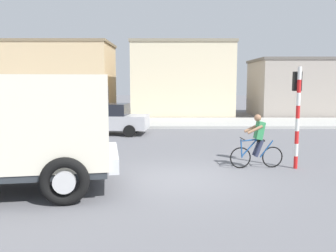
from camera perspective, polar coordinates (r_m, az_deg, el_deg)
The scene contains 9 objects.
ground_plane at distance 10.21m, azimuth 2.43°, elevation -8.47°, with size 120.00×120.00×0.00m, color slate.
sidewalk_far at distance 23.09m, azimuth 0.96°, elevation 0.54°, with size 80.00×5.00×0.16m, color #ADADA8.
truck_foreground at distance 9.62m, azimuth -25.18°, elevation 0.02°, with size 5.76×3.50×2.90m.
cyclist at distance 11.65m, azimuth 13.93°, elevation -2.37°, with size 1.73×0.51×1.72m.
traffic_light_pole at distance 11.86m, azimuth 19.82°, elevation 3.45°, with size 0.24×0.43×3.20m.
car_red_near at distance 18.80m, azimuth -9.68°, elevation 1.17°, with size 4.15×2.18×1.60m.
building_corner_left at distance 30.33m, azimuth -18.90°, elevation 7.08°, with size 10.36×5.82×5.79m.
building_mid_block at distance 29.08m, azimuth 1.99°, elevation 7.42°, with size 7.74×7.21×5.74m.
building_corner_right at distance 30.94m, azimuth 22.81°, elevation 5.69°, with size 10.43×5.90×4.48m.
Camera 1 is at (-0.46, -9.82, 2.75)m, focal length 38.08 mm.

